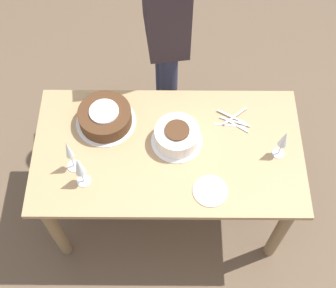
{
  "coord_description": "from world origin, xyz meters",
  "views": [
    {
      "loc": [
        -0.01,
        1.22,
        2.85
      ],
      "look_at": [
        0.0,
        0.0,
        0.79
      ],
      "focal_mm": 50.0,
      "sensor_mm": 36.0,
      "label": 1
    }
  ],
  "objects_px": {
    "cake_front_chocolate": "(105,117)",
    "wine_glass_far": "(69,151)",
    "wine_glass_near": "(79,167)",
    "person_cutting": "(165,6)",
    "wine_glass_extra": "(284,140)",
    "cake_center_white": "(177,136)"
  },
  "relations": [
    {
      "from": "cake_front_chocolate",
      "to": "wine_glass_near",
      "type": "distance_m",
      "value": 0.38
    },
    {
      "from": "cake_center_white",
      "to": "person_cutting",
      "type": "xyz_separation_m",
      "value": [
        0.06,
        -0.63,
        0.29
      ]
    },
    {
      "from": "cake_front_chocolate",
      "to": "person_cutting",
      "type": "bearing_deg",
      "value": -121.82
    },
    {
      "from": "cake_front_chocolate",
      "to": "wine_glass_far",
      "type": "relative_size",
      "value": 1.36
    },
    {
      "from": "cake_center_white",
      "to": "person_cutting",
      "type": "relative_size",
      "value": 0.15
    },
    {
      "from": "wine_glass_near",
      "to": "wine_glass_far",
      "type": "distance_m",
      "value": 0.1
    },
    {
      "from": "wine_glass_far",
      "to": "wine_glass_extra",
      "type": "xyz_separation_m",
      "value": [
        -1.05,
        -0.08,
        -0.02
      ]
    },
    {
      "from": "cake_center_white",
      "to": "cake_front_chocolate",
      "type": "bearing_deg",
      "value": -17.27
    },
    {
      "from": "cake_center_white",
      "to": "person_cutting",
      "type": "height_order",
      "value": "person_cutting"
    },
    {
      "from": "cake_front_chocolate",
      "to": "wine_glass_far",
      "type": "bearing_deg",
      "value": 62.11
    },
    {
      "from": "cake_center_white",
      "to": "wine_glass_extra",
      "type": "xyz_separation_m",
      "value": [
        -0.53,
        0.07,
        0.08
      ]
    },
    {
      "from": "cake_front_chocolate",
      "to": "wine_glass_far",
      "type": "xyz_separation_m",
      "value": [
        0.14,
        0.27,
        0.11
      ]
    },
    {
      "from": "wine_glass_extra",
      "to": "person_cutting",
      "type": "distance_m",
      "value": 0.94
    },
    {
      "from": "cake_center_white",
      "to": "person_cutting",
      "type": "bearing_deg",
      "value": -84.22
    },
    {
      "from": "wine_glass_far",
      "to": "person_cutting",
      "type": "height_order",
      "value": "person_cutting"
    },
    {
      "from": "cake_center_white",
      "to": "wine_glass_near",
      "type": "distance_m",
      "value": 0.53
    },
    {
      "from": "cake_center_white",
      "to": "wine_glass_extra",
      "type": "relative_size",
      "value": 1.33
    },
    {
      "from": "cake_center_white",
      "to": "wine_glass_near",
      "type": "relative_size",
      "value": 1.2
    },
    {
      "from": "cake_front_chocolate",
      "to": "person_cutting",
      "type": "relative_size",
      "value": 0.18
    },
    {
      "from": "cake_front_chocolate",
      "to": "person_cutting",
      "type": "xyz_separation_m",
      "value": [
        -0.32,
        -0.51,
        0.3
      ]
    },
    {
      "from": "wine_glass_near",
      "to": "wine_glass_extra",
      "type": "xyz_separation_m",
      "value": [
        -0.99,
        -0.16,
        -0.02
      ]
    },
    {
      "from": "wine_glass_extra",
      "to": "person_cutting",
      "type": "xyz_separation_m",
      "value": [
        0.59,
        -0.7,
        0.21
      ]
    }
  ]
}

